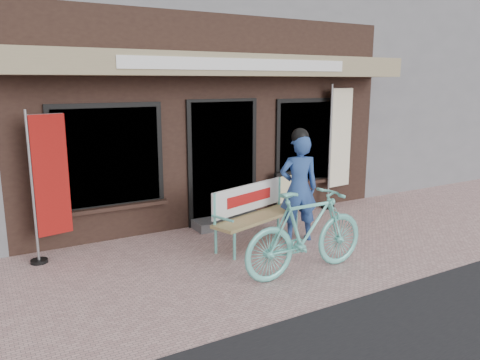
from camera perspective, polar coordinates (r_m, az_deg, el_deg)
ground at (r=6.91m, az=5.75°, el=-9.28°), size 70.00×70.00×0.00m
storefront at (r=10.87m, az=-9.80°, el=14.41°), size 7.00×6.77×6.00m
neighbor_right_near at (r=16.30m, az=19.49°, el=12.37°), size 10.00×7.00×5.60m
bench at (r=7.31m, az=1.74°, el=-3.58°), size 1.74×0.92×0.92m
person at (r=7.41m, az=7.18°, el=-0.72°), size 0.72×0.60×1.79m
bicycle at (r=6.19m, az=8.09°, el=-6.30°), size 1.89×0.56×1.13m
nobori_red at (r=6.99m, az=-22.34°, el=-0.46°), size 0.63×0.27×2.13m
nobori_cream at (r=9.50m, az=11.93°, el=4.23°), size 0.72×0.29×2.44m
menu_stand at (r=8.84m, az=5.29°, el=-1.62°), size 0.42×0.15×0.83m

